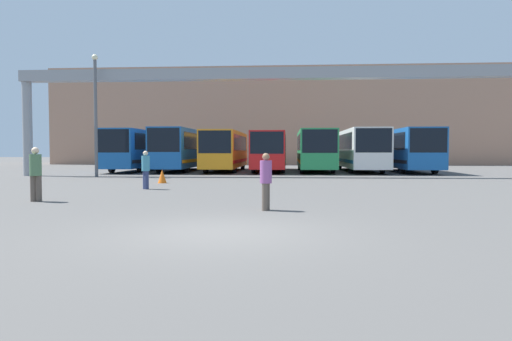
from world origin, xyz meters
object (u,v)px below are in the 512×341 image
at_px(lamp_post, 96,110).
at_px(pedestrian_mid_left, 36,173).
at_px(bus_slot_2, 226,149).
at_px(bus_slot_6, 408,148).
at_px(bus_slot_4, 315,148).
at_px(traffic_cone, 162,176).
at_px(bus_slot_3, 270,149).
at_px(bus_slot_1, 183,147).
at_px(bus_slot_5, 359,148).
at_px(pedestrian_near_left, 146,169).
at_px(pedestrian_near_center, 266,180).
at_px(bus_slot_0, 140,148).

bearing_deg(lamp_post, pedestrian_mid_left, -74.25).
distance_m(bus_slot_2, bus_slot_6, 14.06).
xyz_separation_m(bus_slot_4, traffic_cone, (-8.43, -13.21, -1.47)).
bearing_deg(traffic_cone, bus_slot_3, 69.86).
xyz_separation_m(bus_slot_3, lamp_post, (-10.52, -8.28, 2.41)).
height_order(bus_slot_1, bus_slot_5, bus_slot_1).
xyz_separation_m(pedestrian_near_left, pedestrian_near_center, (5.41, -6.46, -0.03)).
bearing_deg(bus_slot_3, bus_slot_2, -179.47).
bearing_deg(bus_slot_1, bus_slot_5, 1.78).
relative_size(bus_slot_0, lamp_post, 1.50).
relative_size(bus_slot_5, lamp_post, 1.63).
height_order(bus_slot_1, traffic_cone, bus_slot_1).
bearing_deg(pedestrian_near_center, bus_slot_5, -177.94).
relative_size(bus_slot_3, lamp_post, 1.46).
xyz_separation_m(bus_slot_4, pedestrian_near_center, (-2.72, -23.27, -0.98)).
bearing_deg(bus_slot_3, lamp_post, -141.80).
relative_size(pedestrian_near_left, lamp_post, 0.22).
distance_m(bus_slot_5, lamp_post, 19.82).
bearing_deg(bus_slot_1, bus_slot_6, -1.77).
bearing_deg(bus_slot_4, traffic_cone, -122.54).
distance_m(pedestrian_near_left, traffic_cone, 3.65).
bearing_deg(lamp_post, traffic_cone, -42.46).
relative_size(bus_slot_6, pedestrian_mid_left, 5.94).
xyz_separation_m(bus_slot_2, traffic_cone, (-1.40, -13.37, -1.44)).
bearing_deg(lamp_post, bus_slot_5, 26.98).
height_order(bus_slot_4, traffic_cone, bus_slot_4).
relative_size(bus_slot_1, pedestrian_near_center, 7.31).
height_order(pedestrian_near_left, lamp_post, lamp_post).
relative_size(bus_slot_2, pedestrian_mid_left, 6.27).
bearing_deg(pedestrian_near_center, bus_slot_6, 173.71).
bearing_deg(bus_slot_4, bus_slot_2, 178.71).
height_order(pedestrian_mid_left, lamp_post, lamp_post).
xyz_separation_m(bus_slot_1, traffic_cone, (2.11, -13.62, -1.54)).
height_order(bus_slot_0, bus_slot_2, bus_slot_0).
height_order(pedestrian_mid_left, traffic_cone, pedestrian_mid_left).
bearing_deg(lamp_post, bus_slot_4, 29.95).
relative_size(bus_slot_4, bus_slot_6, 1.03).
distance_m(bus_slot_1, pedestrian_near_left, 17.42).
distance_m(bus_slot_0, lamp_post, 8.75).
bearing_deg(pedestrian_mid_left, bus_slot_1, -98.29).
relative_size(bus_slot_5, traffic_cone, 18.03).
xyz_separation_m(bus_slot_5, lamp_post, (-17.54, -8.93, 2.30)).
relative_size(bus_slot_1, pedestrian_near_left, 7.05).
bearing_deg(bus_slot_2, pedestrian_near_center, -79.58).
bearing_deg(pedestrian_near_center, traffic_cone, -133.87).
height_order(bus_slot_5, traffic_cone, bus_slot_5).
height_order(bus_slot_0, lamp_post, lamp_post).
relative_size(bus_slot_0, pedestrian_near_left, 6.99).
bearing_deg(bus_slot_6, bus_slot_3, 178.24).
bearing_deg(bus_slot_0, bus_slot_6, -1.34).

